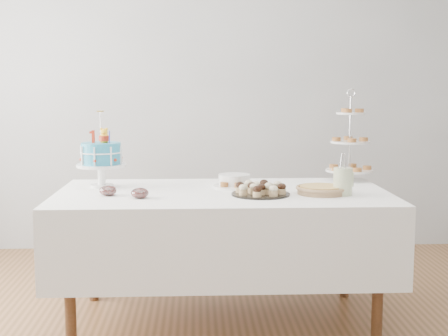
{
  "coord_description": "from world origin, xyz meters",
  "views": [
    {
      "loc": [
        -0.15,
        -3.26,
        1.37
      ],
      "look_at": [
        0.01,
        0.3,
        0.91
      ],
      "focal_mm": 50.0,
      "sensor_mm": 36.0,
      "label": 1
    }
  ],
  "objects_px": {
    "jam_bowl_a": "(140,193)",
    "table": "(223,230)",
    "birthday_cake": "(102,167)",
    "pastry_plate": "(235,185)",
    "pie": "(321,189)",
    "utensil_pitcher": "(343,180)",
    "plate_stack": "(234,180)",
    "cupcake_tray": "(261,189)",
    "tiered_stand": "(350,143)",
    "jam_bowl_b": "(108,191)"
  },
  "relations": [
    {
      "from": "pie",
      "to": "utensil_pitcher",
      "type": "xyz_separation_m",
      "value": [
        0.11,
        -0.05,
        0.06
      ]
    },
    {
      "from": "birthday_cake",
      "to": "jam_bowl_a",
      "type": "relative_size",
      "value": 4.71
    },
    {
      "from": "table",
      "to": "birthday_cake",
      "type": "xyz_separation_m",
      "value": [
        -0.72,
        0.19,
        0.35
      ]
    },
    {
      "from": "tiered_stand",
      "to": "utensil_pitcher",
      "type": "distance_m",
      "value": 0.6
    },
    {
      "from": "cupcake_tray",
      "to": "plate_stack",
      "type": "distance_m",
      "value": 0.34
    },
    {
      "from": "birthday_cake",
      "to": "jam_bowl_b",
      "type": "relative_size",
      "value": 4.69
    },
    {
      "from": "table",
      "to": "plate_stack",
      "type": "relative_size",
      "value": 9.98
    },
    {
      "from": "cupcake_tray",
      "to": "jam_bowl_a",
      "type": "relative_size",
      "value": 3.36
    },
    {
      "from": "pie",
      "to": "jam_bowl_b",
      "type": "height_order",
      "value": "jam_bowl_b"
    },
    {
      "from": "table",
      "to": "tiered_stand",
      "type": "height_order",
      "value": "tiered_stand"
    },
    {
      "from": "tiered_stand",
      "to": "pastry_plate",
      "type": "distance_m",
      "value": 0.83
    },
    {
      "from": "tiered_stand",
      "to": "table",
      "type": "bearing_deg",
      "value": -154.54
    },
    {
      "from": "birthday_cake",
      "to": "plate_stack",
      "type": "height_order",
      "value": "birthday_cake"
    },
    {
      "from": "pastry_plate",
      "to": "jam_bowl_b",
      "type": "bearing_deg",
      "value": -161.34
    },
    {
      "from": "table",
      "to": "cupcake_tray",
      "type": "height_order",
      "value": "cupcake_tray"
    },
    {
      "from": "table",
      "to": "pie",
      "type": "height_order",
      "value": "pie"
    },
    {
      "from": "table",
      "to": "plate_stack",
      "type": "bearing_deg",
      "value": 66.38
    },
    {
      "from": "cupcake_tray",
      "to": "tiered_stand",
      "type": "xyz_separation_m",
      "value": [
        0.63,
        0.53,
        0.21
      ]
    },
    {
      "from": "pie",
      "to": "tiered_stand",
      "type": "distance_m",
      "value": 0.62
    },
    {
      "from": "cupcake_tray",
      "to": "plate_stack",
      "type": "height_order",
      "value": "same"
    },
    {
      "from": "jam_bowl_a",
      "to": "utensil_pitcher",
      "type": "xyz_separation_m",
      "value": [
        1.13,
        0.05,
        0.06
      ]
    },
    {
      "from": "cupcake_tray",
      "to": "jam_bowl_b",
      "type": "bearing_deg",
      "value": 178.55
    },
    {
      "from": "table",
      "to": "jam_bowl_b",
      "type": "distance_m",
      "value": 0.7
    },
    {
      "from": "birthday_cake",
      "to": "cupcake_tray",
      "type": "distance_m",
      "value": 0.99
    },
    {
      "from": "table",
      "to": "jam_bowl_b",
      "type": "height_order",
      "value": "jam_bowl_b"
    },
    {
      "from": "birthday_cake",
      "to": "jam_bowl_a",
      "type": "xyz_separation_m",
      "value": [
        0.26,
        -0.39,
        -0.1
      ]
    },
    {
      "from": "jam_bowl_a",
      "to": "table",
      "type": "bearing_deg",
      "value": 23.34
    },
    {
      "from": "cupcake_tray",
      "to": "pastry_plate",
      "type": "bearing_deg",
      "value": 115.43
    },
    {
      "from": "table",
      "to": "pie",
      "type": "xyz_separation_m",
      "value": [
        0.56,
        -0.11,
        0.25
      ]
    },
    {
      "from": "birthday_cake",
      "to": "utensil_pitcher",
      "type": "relative_size",
      "value": 1.96
    },
    {
      "from": "pastry_plate",
      "to": "utensil_pitcher",
      "type": "distance_m",
      "value": 0.66
    },
    {
      "from": "birthday_cake",
      "to": "plate_stack",
      "type": "distance_m",
      "value": 0.81
    },
    {
      "from": "tiered_stand",
      "to": "jam_bowl_b",
      "type": "bearing_deg",
      "value": -161.09
    },
    {
      "from": "table",
      "to": "jam_bowl_b",
      "type": "bearing_deg",
      "value": -170.44
    },
    {
      "from": "cupcake_tray",
      "to": "tiered_stand",
      "type": "bearing_deg",
      "value": 40.03
    },
    {
      "from": "birthday_cake",
      "to": "jam_bowl_b",
      "type": "bearing_deg",
      "value": -66.05
    },
    {
      "from": "tiered_stand",
      "to": "pastry_plate",
      "type": "bearing_deg",
      "value": -160.85
    },
    {
      "from": "plate_stack",
      "to": "table",
      "type": "bearing_deg",
      "value": -113.62
    },
    {
      "from": "tiered_stand",
      "to": "plate_stack",
      "type": "relative_size",
      "value": 3.07
    },
    {
      "from": "table",
      "to": "pastry_plate",
      "type": "distance_m",
      "value": 0.29
    },
    {
      "from": "jam_bowl_b",
      "to": "utensil_pitcher",
      "type": "xyz_separation_m",
      "value": [
        1.31,
        -0.04,
        0.06
      ]
    },
    {
      "from": "table",
      "to": "birthday_cake",
      "type": "bearing_deg",
      "value": 165.1
    },
    {
      "from": "cupcake_tray",
      "to": "pastry_plate",
      "type": "xyz_separation_m",
      "value": [
        -0.13,
        0.27,
        -0.02
      ]
    },
    {
      "from": "jam_bowl_a",
      "to": "tiered_stand",
      "type": "bearing_deg",
      "value": 24.72
    },
    {
      "from": "pie",
      "to": "plate_stack",
      "type": "relative_size",
      "value": 1.52
    },
    {
      "from": "pastry_plate",
      "to": "jam_bowl_b",
      "type": "relative_size",
      "value": 2.69
    },
    {
      "from": "pie",
      "to": "table",
      "type": "bearing_deg",
      "value": 169.3
    },
    {
      "from": "plate_stack",
      "to": "tiered_stand",
      "type": "bearing_deg",
      "value": 16.08
    },
    {
      "from": "birthday_cake",
      "to": "pastry_plate",
      "type": "height_order",
      "value": "birthday_cake"
    },
    {
      "from": "birthday_cake",
      "to": "pastry_plate",
      "type": "xyz_separation_m",
      "value": [
        0.8,
        -0.06,
        -0.11
      ]
    }
  ]
}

